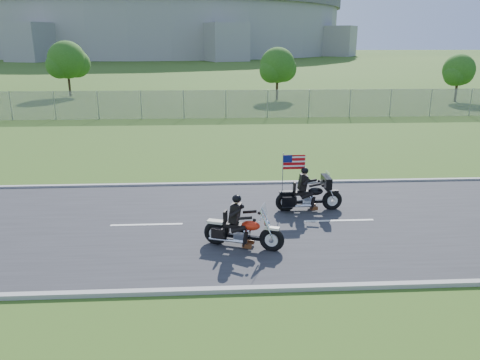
{
  "coord_description": "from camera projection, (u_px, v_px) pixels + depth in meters",
  "views": [
    {
      "loc": [
        0.12,
        -13.48,
        5.55
      ],
      "look_at": [
        0.88,
        0.0,
        1.43
      ],
      "focal_mm": 35.0,
      "sensor_mm": 36.0,
      "label": 1
    }
  ],
  "objects": [
    {
      "name": "fence",
      "position": [
        141.0,
        105.0,
        33.03
      ],
      "size": [
        60.0,
        0.03,
        2.0
      ],
      "primitive_type": "cube",
      "color": "gray",
      "rests_on": "ground"
    },
    {
      "name": "tree_fence_mid",
      "position": [
        68.0,
        62.0,
        45.28
      ],
      "size": [
        3.96,
        3.69,
        5.3
      ],
      "color": "#382316",
      "rests_on": "ground"
    },
    {
      "name": "ground",
      "position": [
        212.0,
        225.0,
        14.49
      ],
      "size": [
        420.0,
        420.0,
        0.0
      ],
      "primitive_type": "plane",
      "color": "#284616",
      "rests_on": "ground"
    },
    {
      "name": "motorcycle_lead",
      "position": [
        242.0,
        232.0,
        12.73
      ],
      "size": [
        2.21,
        1.05,
        1.54
      ],
      "rotation": [
        0.0,
        0.0,
        -0.34
      ],
      "color": "black",
      "rests_on": "ground"
    },
    {
      "name": "motorcycle_follow",
      "position": [
        309.0,
        196.0,
        15.47
      ],
      "size": [
        2.26,
        0.74,
        1.88
      ],
      "rotation": [
        0.0,
        0.0,
        0.03
      ],
      "color": "black",
      "rests_on": "ground"
    },
    {
      "name": "curb_north",
      "position": [
        212.0,
        184.0,
        18.34
      ],
      "size": [
        120.0,
        0.18,
        0.12
      ],
      "primitive_type": "cube",
      "color": "#9E9B93",
      "rests_on": "ground"
    },
    {
      "name": "curb_south",
      "position": [
        211.0,
        291.0,
        10.61
      ],
      "size": [
        120.0,
        0.18,
        0.12
      ],
      "primitive_type": "cube",
      "color": "#9E9B93",
      "rests_on": "ground"
    },
    {
      "name": "road",
      "position": [
        212.0,
        224.0,
        14.49
      ],
      "size": [
        120.0,
        8.0,
        0.04
      ],
      "primitive_type": "cube",
      "color": "#28282B",
      "rests_on": "ground"
    },
    {
      "name": "tree_fence_far",
      "position": [
        459.0,
        72.0,
        41.68
      ],
      "size": [
        3.08,
        2.87,
        4.2
      ],
      "color": "#382316",
      "rests_on": "ground"
    },
    {
      "name": "tree_fence_near",
      "position": [
        278.0,
        67.0,
        42.63
      ],
      "size": [
        3.52,
        3.28,
        4.75
      ],
      "color": "#382316",
      "rests_on": "ground"
    },
    {
      "name": "stadium",
      "position": [
        157.0,
        9.0,
        171.2
      ],
      "size": [
        140.4,
        140.4,
        29.2
      ],
      "color": "#A3A099",
      "rests_on": "ground"
    }
  ]
}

